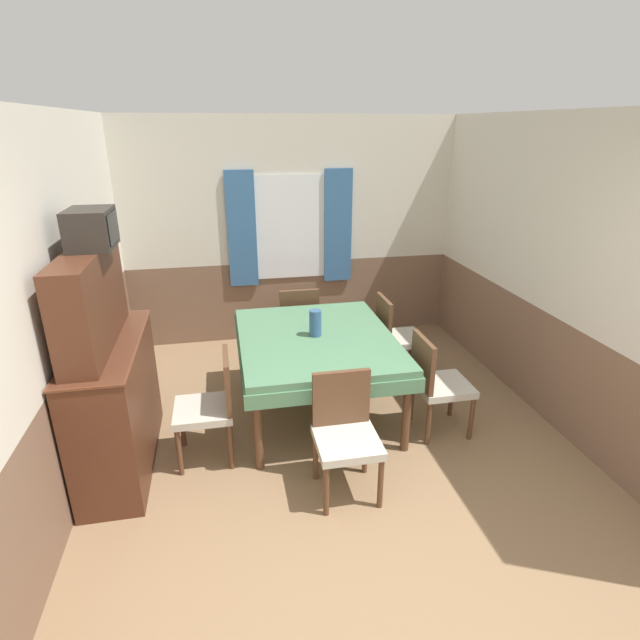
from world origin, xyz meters
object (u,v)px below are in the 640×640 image
object	(u,v)px
sideboard	(111,380)
chair_right_near	(436,381)
tv	(91,229)
vase	(315,323)
dining_table	(316,347)
chair_left_near	(211,403)
chair_right_far	(395,334)
chair_head_near	(345,431)
chair_head_window	(298,321)

from	to	relation	value
sideboard	chair_right_near	bearing A→B (deg)	-1.30
tv	vase	size ratio (longest dim) A/B	1.69
dining_table	tv	xyz separation A→B (m)	(-1.62, -0.37, 1.18)
tv	dining_table	bearing A→B (deg)	12.73
chair_left_near	chair_right_far	size ratio (longest dim) A/B	1.00
chair_right_near	vase	size ratio (longest dim) A/B	3.73
dining_table	chair_left_near	distance (m)	1.07
chair_right_near	chair_head_near	bearing A→B (deg)	-58.85
chair_left_near	sideboard	bearing A→B (deg)	85.34
tv	vase	bearing A→B (deg)	13.34
chair_right_near	chair_head_window	size ratio (longest dim) A/B	1.00
chair_head_near	vase	size ratio (longest dim) A/B	3.73
chair_right_far	chair_left_near	bearing A→B (deg)	-61.04
chair_right_far	tv	bearing A→B (deg)	-70.96
sideboard	vase	distance (m)	1.70
chair_right_near	chair_right_far	bearing A→B (deg)	-180.00
vase	dining_table	bearing A→B (deg)	-71.74
chair_left_near	vase	size ratio (longest dim) A/B	3.73
chair_head_window	dining_table	bearing A→B (deg)	-90.00
chair_left_near	tv	xyz separation A→B (m)	(-0.69, 0.15, 1.35)
chair_left_near	sideboard	xyz separation A→B (m)	(-0.71, 0.06, 0.25)
chair_head_window	tv	world-z (taller)	tv
chair_left_near	tv	distance (m)	1.52
dining_table	tv	world-z (taller)	tv
chair_head_near	tv	xyz separation A→B (m)	(-1.62, 0.71, 1.35)
chair_left_near	chair_head_near	bearing A→B (deg)	-121.15
chair_head_near	chair_right_far	world-z (taller)	same
chair_head_window	sideboard	bearing A→B (deg)	-137.00
vase	sideboard	bearing A→B (deg)	-163.89
chair_right_near	chair_right_far	distance (m)	1.02
tv	sideboard	bearing A→B (deg)	-102.38
chair_left_near	chair_right_far	distance (m)	2.12
chair_head_window	sideboard	distance (m)	2.25
dining_table	sideboard	distance (m)	1.70
sideboard	vase	xyz separation A→B (m)	(1.63, 0.47, 0.14)
dining_table	chair_right_far	xyz separation A→B (m)	(0.93, 0.51, -0.17)
chair_left_near	chair_head_near	xyz separation A→B (m)	(0.93, -0.56, 0.00)
chair_right_near	sideboard	size ratio (longest dim) A/B	0.52
chair_right_far	vase	xyz separation A→B (m)	(-0.93, -0.50, 0.39)
dining_table	chair_head_window	distance (m)	1.09
vase	chair_right_far	bearing A→B (deg)	28.01
chair_right_far	vase	size ratio (longest dim) A/B	3.73
chair_right_near	chair_head_near	distance (m)	1.08
sideboard	chair_left_near	bearing A→B (deg)	-4.66
chair_head_near	sideboard	xyz separation A→B (m)	(-1.64, 0.62, 0.25)
chair_right_far	tv	size ratio (longest dim) A/B	2.20
tv	vase	xyz separation A→B (m)	(1.61, 0.38, -0.96)
chair_left_near	chair_right_near	world-z (taller)	same
chair_left_near	chair_head_near	distance (m)	1.08
chair_left_near	chair_head_near	world-z (taller)	same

